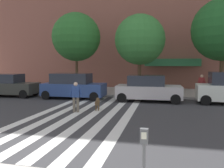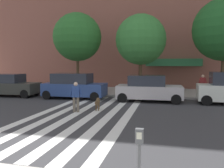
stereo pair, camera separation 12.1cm
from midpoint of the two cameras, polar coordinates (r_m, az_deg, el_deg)
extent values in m
plane|color=#353538|center=(12.41, -11.40, -7.16)|extent=(160.00, 160.00, 0.00)
cube|color=#ACA7A2|center=(21.13, -0.77, -1.79)|extent=(80.00, 6.00, 0.15)
cube|color=silver|center=(12.92, -16.11, -6.75)|extent=(0.45, 12.09, 0.01)
cube|color=silver|center=(12.51, -12.49, -7.06)|extent=(0.45, 12.09, 0.01)
cube|color=silver|center=(12.16, -8.63, -7.36)|extent=(0.45, 12.09, 0.01)
cube|color=silver|center=(11.86, -4.56, -7.63)|extent=(0.45, 12.09, 0.01)
cube|color=silver|center=(11.62, -0.29, -7.88)|extent=(0.45, 12.09, 0.01)
cube|color=silver|center=(11.45, 4.14, -8.10)|extent=(0.45, 12.09, 0.01)
cube|color=#2B6F42|center=(22.76, 15.34, 5.28)|extent=(5.17, 1.60, 0.70)
cube|color=#515456|center=(4.02, 7.82, -12.90)|extent=(0.14, 0.10, 0.26)
cube|color=beige|center=(3.96, 7.75, -12.85)|extent=(0.09, 0.01, 0.12)
cube|color=#33352F|center=(20.01, -24.11, -0.89)|extent=(4.60, 2.00, 0.86)
cube|color=#232833|center=(20.06, -24.61, 1.34)|extent=(2.31, 1.70, 0.70)
cylinder|color=black|center=(19.79, -18.42, -1.78)|extent=(0.67, 0.24, 0.66)
cylinder|color=black|center=(18.36, -21.03, -2.38)|extent=(0.67, 0.24, 0.66)
cube|color=navy|center=(17.22, -9.21, -1.32)|extent=(4.67, 1.87, 0.91)
cube|color=#232833|center=(17.22, -9.82, 1.44)|extent=(2.83, 1.64, 0.75)
cylinder|color=black|center=(17.46, -2.48, -2.41)|extent=(0.66, 0.22, 0.66)
cylinder|color=black|center=(15.84, -4.16, -3.20)|extent=(0.66, 0.22, 0.66)
cylinder|color=black|center=(18.80, -13.42, -2.01)|extent=(0.66, 0.22, 0.66)
cylinder|color=black|center=(17.31, -15.96, -2.67)|extent=(0.66, 0.22, 0.66)
cube|color=#BAB4B4|center=(15.95, 9.58, -1.93)|extent=(4.53, 2.05, 0.86)
cube|color=#232833|center=(15.88, 8.98, 0.88)|extent=(2.53, 1.76, 0.70)
cylinder|color=black|center=(16.90, 15.62, -2.85)|extent=(0.67, 0.24, 0.66)
cylinder|color=black|center=(15.18, 16.10, -3.75)|extent=(0.67, 0.24, 0.66)
cylinder|color=black|center=(17.00, 3.73, -2.62)|extent=(0.67, 0.24, 0.66)
cylinder|color=black|center=(15.29, 2.85, -3.49)|extent=(0.67, 0.24, 0.66)
cylinder|color=black|center=(17.07, 22.21, -2.96)|extent=(0.67, 0.24, 0.66)
cylinder|color=black|center=(15.42, 22.97, -3.82)|extent=(0.67, 0.24, 0.66)
cylinder|color=#4C3823|center=(20.21, -8.47, 3.22)|extent=(0.24, 0.24, 3.63)
sphere|color=#286628|center=(20.34, -8.58, 11.63)|extent=(4.21, 4.21, 4.21)
cylinder|color=#4C3823|center=(18.85, 7.35, 2.60)|extent=(0.29, 0.29, 3.30)
sphere|color=#337533|center=(18.93, 7.44, 11.05)|extent=(4.12, 4.12, 4.12)
cylinder|color=#4C3823|center=(19.37, 26.37, 2.83)|extent=(0.31, 0.31, 3.75)
cylinder|color=#6B6051|center=(12.45, -9.26, -5.16)|extent=(0.18, 0.18, 0.82)
cylinder|color=#6B6051|center=(12.42, -8.35, -5.18)|extent=(0.18, 0.18, 0.82)
cube|color=navy|center=(12.33, -8.85, -1.92)|extent=(0.42, 0.32, 0.60)
cylinder|color=navy|center=(12.36, -9.95, -1.77)|extent=(0.24, 0.14, 0.57)
cylinder|color=navy|center=(12.29, -7.74, -1.79)|extent=(0.24, 0.14, 0.57)
sphere|color=beige|center=(12.28, -8.87, -0.02)|extent=(0.26, 0.26, 0.22)
cylinder|color=brown|center=(12.84, -3.41, -4.61)|extent=(0.40, 0.72, 0.26)
sphere|color=brown|center=(13.24, -3.29, -3.87)|extent=(0.24, 0.24, 0.20)
cylinder|color=brown|center=(12.40, -3.55, -4.72)|extent=(0.09, 0.24, 0.16)
cylinder|color=brown|center=(13.13, -3.64, -5.68)|extent=(0.07, 0.07, 0.32)
cylinder|color=brown|center=(13.12, -3.02, -5.68)|extent=(0.07, 0.07, 0.32)
cylinder|color=brown|center=(12.67, -3.79, -6.08)|extent=(0.07, 0.07, 0.32)
cylinder|color=brown|center=(12.66, -3.16, -6.08)|extent=(0.07, 0.07, 0.32)
cylinder|color=#6B6051|center=(18.64, 22.33, -1.60)|extent=(0.21, 0.21, 0.82)
cylinder|color=#6B6051|center=(18.71, 21.76, -1.56)|extent=(0.21, 0.21, 0.82)
cube|color=maroon|center=(18.61, 22.12, 0.59)|extent=(0.45, 0.40, 0.60)
cylinder|color=maroon|center=(18.52, 22.81, 0.64)|extent=(0.24, 0.19, 0.57)
cylinder|color=maroon|center=(18.70, 21.44, 0.73)|extent=(0.24, 0.19, 0.57)
sphere|color=beige|center=(18.59, 22.16, 1.85)|extent=(0.30, 0.30, 0.22)
camera|label=1|loc=(0.06, -89.71, 0.03)|focal=36.19mm
camera|label=2|loc=(0.06, 90.29, -0.03)|focal=36.19mm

